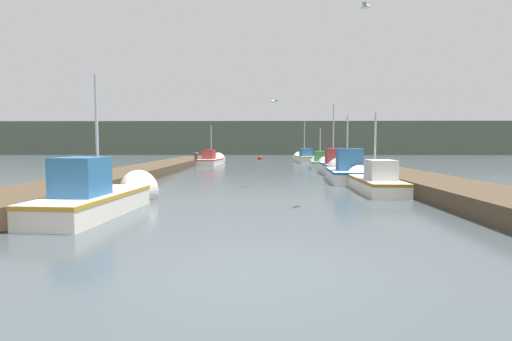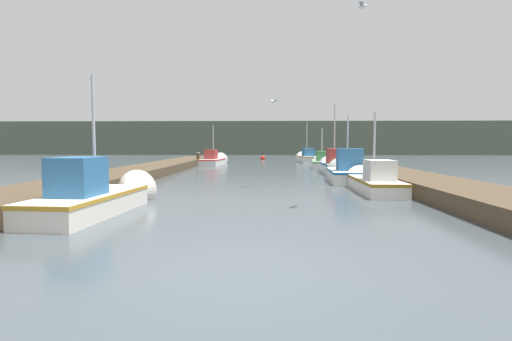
{
  "view_description": "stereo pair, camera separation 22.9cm",
  "coord_description": "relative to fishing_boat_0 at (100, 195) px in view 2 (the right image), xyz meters",
  "views": [
    {
      "loc": [
        0.18,
        -5.67,
        1.91
      ],
      "look_at": [
        -0.19,
        13.79,
        0.56
      ],
      "focal_mm": 28.0,
      "sensor_mm": 36.0,
      "label": 1
    },
    {
      "loc": [
        0.41,
        -5.67,
        1.91
      ],
      "look_at": [
        -0.19,
        13.79,
        0.56
      ],
      "focal_mm": 28.0,
      "sensor_mm": 36.0,
      "label": 2
    }
  ],
  "objects": [
    {
      "name": "ground_plane",
      "position": [
        4.26,
        -5.2,
        -0.45
      ],
      "size": [
        200.0,
        200.0,
        0.0
      ],
      "color": "#424C51"
    },
    {
      "name": "dock_left",
      "position": [
        -2.45,
        10.8,
        -0.18
      ],
      "size": [
        2.68,
        40.0,
        0.53
      ],
      "color": "#4C3D2B",
      "rests_on": "ground_plane"
    },
    {
      "name": "dock_right",
      "position": [
        10.97,
        10.8,
        -0.18
      ],
      "size": [
        2.68,
        40.0,
        0.53
      ],
      "color": "#4C3D2B",
      "rests_on": "ground_plane"
    },
    {
      "name": "distant_shore_ridge",
      "position": [
        4.26,
        60.11,
        2.23
      ],
      "size": [
        120.0,
        16.0,
        5.35
      ],
      "color": "#4C5647",
      "rests_on": "ground_plane"
    },
    {
      "name": "fishing_boat_0",
      "position": [
        0.0,
        0.0,
        0.0
      ],
      "size": [
        1.81,
        5.47,
        4.11
      ],
      "rotation": [
        0.0,
        0.0,
        -0.07
      ],
      "color": "silver",
      "rests_on": "ground_plane"
    },
    {
      "name": "fishing_boat_1",
      "position": [
        8.8,
        4.99,
        -0.06
      ],
      "size": [
        1.44,
        5.06,
        3.46
      ],
      "rotation": [
        0.0,
        0.0,
        -0.02
      ],
      "color": "silver",
      "rests_on": "ground_plane"
    },
    {
      "name": "fishing_boat_2",
      "position": [
        8.58,
        9.06,
        0.02
      ],
      "size": [
        2.0,
        4.67,
        3.76
      ],
      "rotation": [
        0.0,
        0.0,
        -0.06
      ],
      "color": "silver",
      "rests_on": "ground_plane"
    },
    {
      "name": "fishing_boat_3",
      "position": [
        8.77,
        14.23,
        0.05
      ],
      "size": [
        1.48,
        5.17,
        4.61
      ],
      "rotation": [
        0.0,
        0.0,
        -0.02
      ],
      "color": "silver",
      "rests_on": "ground_plane"
    },
    {
      "name": "fishing_boat_4",
      "position": [
        8.77,
        19.83,
        -0.04
      ],
      "size": [
        1.82,
        5.09,
        3.41
      ],
      "rotation": [
        0.0,
        0.0,
        -0.09
      ],
      "color": "silver",
      "rests_on": "ground_plane"
    },
    {
      "name": "fishing_boat_5",
      "position": [
        -0.13,
        24.52,
        -0.07
      ],
      "size": [
        1.94,
        5.83,
        3.91
      ],
      "rotation": [
        0.0,
        0.0,
        -0.08
      ],
      "color": "silver",
      "rests_on": "ground_plane"
    },
    {
      "name": "fishing_boat_6",
      "position": [
        8.4,
        28.47,
        0.02
      ],
      "size": [
        1.8,
        5.48,
        4.3
      ],
      "rotation": [
        0.0,
        0.0,
        0.08
      ],
      "color": "silver",
      "rests_on": "ground_plane"
    },
    {
      "name": "mooring_piling_0",
      "position": [
        9.63,
        12.25,
        0.2
      ],
      "size": [
        0.28,
        0.28,
        1.28
      ],
      "color": "#473523",
      "rests_on": "ground_plane"
    },
    {
      "name": "mooring_piling_1",
      "position": [
        -1.12,
        21.94,
        0.11
      ],
      "size": [
        0.32,
        0.32,
        1.11
      ],
      "color": "#473523",
      "rests_on": "ground_plane"
    },
    {
      "name": "mooring_piling_2",
      "position": [
        9.55,
        10.47,
        0.27
      ],
      "size": [
        0.29,
        0.29,
        1.42
      ],
      "color": "#473523",
      "rests_on": "ground_plane"
    },
    {
      "name": "channel_buoy",
      "position": [
        4.03,
        35.23,
        -0.29
      ],
      "size": [
        0.56,
        0.56,
        1.06
      ],
      "color": "red",
      "rests_on": "ground_plane"
    },
    {
      "name": "seagull_lead",
      "position": [
        4.86,
        6.13,
        3.2
      ],
      "size": [
        0.43,
        0.51,
        0.12
      ],
      "rotation": [
        0.0,
        0.0,
        5.37
      ],
      "color": "white"
    },
    {
      "name": "seagull_1",
      "position": [
        7.34,
        0.87,
        5.34
      ],
      "size": [
        0.32,
        0.55,
        0.12
      ],
      "rotation": [
        0.0,
        0.0,
        4.33
      ],
      "color": "white"
    }
  ]
}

